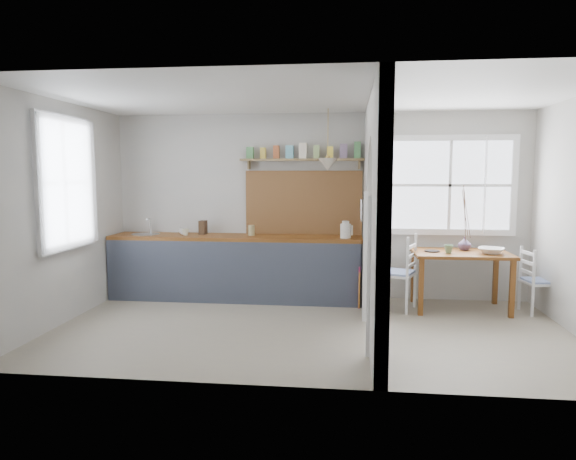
# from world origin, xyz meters

# --- Properties ---
(floor) EXTENTS (5.80, 3.20, 0.01)m
(floor) POSITION_xyz_m (0.00, 0.00, 0.00)
(floor) COLOR gray
(floor) RESTS_ON ground
(ceiling) EXTENTS (5.80, 3.20, 0.01)m
(ceiling) POSITION_xyz_m (0.00, 0.00, 2.60)
(ceiling) COLOR beige
(ceiling) RESTS_ON walls
(walls) EXTENTS (5.81, 3.21, 2.60)m
(walls) POSITION_xyz_m (0.00, 0.00, 1.30)
(walls) COLOR beige
(walls) RESTS_ON floor
(partition) EXTENTS (0.12, 3.20, 2.60)m
(partition) POSITION_xyz_m (0.70, 0.06, 1.45)
(partition) COLOR beige
(partition) RESTS_ON floor
(kitchen_window) EXTENTS (0.10, 1.16, 1.50)m
(kitchen_window) POSITION_xyz_m (-2.87, 0.00, 1.65)
(kitchen_window) COLOR white
(kitchen_window) RESTS_ON walls
(nook_window) EXTENTS (1.76, 0.10, 1.30)m
(nook_window) POSITION_xyz_m (1.80, 1.56, 1.60)
(nook_window) COLOR white
(nook_window) RESTS_ON walls
(counter) EXTENTS (3.50, 0.60, 0.90)m
(counter) POSITION_xyz_m (-1.13, 1.33, 0.46)
(counter) COLOR brown
(counter) RESTS_ON floor
(sink) EXTENTS (0.40, 0.40, 0.02)m
(sink) POSITION_xyz_m (-2.43, 1.30, 0.89)
(sink) COLOR silver
(sink) RESTS_ON counter
(backsplash) EXTENTS (1.65, 0.03, 0.90)m
(backsplash) POSITION_xyz_m (-0.20, 1.58, 1.35)
(backsplash) COLOR brown
(backsplash) RESTS_ON walls
(shelf) EXTENTS (1.75, 0.20, 0.21)m
(shelf) POSITION_xyz_m (-0.20, 1.49, 2.01)
(shelf) COLOR olive
(shelf) RESTS_ON walls
(pendant_lamp) EXTENTS (0.26, 0.26, 0.16)m
(pendant_lamp) POSITION_xyz_m (0.15, 1.15, 1.88)
(pendant_lamp) COLOR beige
(pendant_lamp) RESTS_ON ceiling
(utensil_rail) EXTENTS (0.02, 0.50, 0.02)m
(utensil_rail) POSITION_xyz_m (0.61, 0.90, 1.45)
(utensil_rail) COLOR silver
(utensil_rail) RESTS_ON partition
(dining_table) EXTENTS (1.22, 0.82, 0.76)m
(dining_table) POSITION_xyz_m (1.88, 1.08, 0.38)
(dining_table) COLOR brown
(dining_table) RESTS_ON floor
(chair_left) EXTENTS (0.58, 0.58, 0.98)m
(chair_left) POSITION_xyz_m (1.05, 1.00, 0.49)
(chair_left) COLOR silver
(chair_left) RESTS_ON floor
(chair_right) EXTENTS (0.43, 0.43, 0.83)m
(chair_right) POSITION_xyz_m (2.84, 1.01, 0.42)
(chair_right) COLOR silver
(chair_right) RESTS_ON floor
(kettle) EXTENTS (0.20, 0.17, 0.23)m
(kettle) POSITION_xyz_m (0.39, 1.20, 1.01)
(kettle) COLOR white
(kettle) RESTS_ON counter
(mug_a) EXTENTS (0.11, 0.11, 0.09)m
(mug_a) POSITION_xyz_m (-1.83, 1.24, 0.95)
(mug_a) COLOR beige
(mug_a) RESTS_ON counter
(mug_b) EXTENTS (0.15, 0.15, 0.10)m
(mug_b) POSITION_xyz_m (-1.90, 1.36, 0.95)
(mug_b) COLOR silver
(mug_b) RESTS_ON counter
(knife_block) EXTENTS (0.10, 0.13, 0.20)m
(knife_block) POSITION_xyz_m (-1.62, 1.40, 1.00)
(knife_block) COLOR #3C2615
(knife_block) RESTS_ON counter
(jar) EXTENTS (0.09, 0.09, 0.15)m
(jar) POSITION_xyz_m (-0.91, 1.33, 0.97)
(jar) COLOR tan
(jar) RESTS_ON counter
(towel_magenta) EXTENTS (0.02, 0.03, 0.55)m
(towel_magenta) POSITION_xyz_m (0.58, 0.97, 0.28)
(towel_magenta) COLOR #B02A5D
(towel_magenta) RESTS_ON counter
(towel_orange) EXTENTS (0.02, 0.03, 0.47)m
(towel_orange) POSITION_xyz_m (0.58, 0.93, 0.25)
(towel_orange) COLOR #BA722B
(towel_orange) RESTS_ON counter
(bowl) EXTENTS (0.41, 0.41, 0.08)m
(bowl) POSITION_xyz_m (2.22, 0.97, 0.79)
(bowl) COLOR white
(bowl) RESTS_ON dining_table
(table_cup) EXTENTS (0.12, 0.12, 0.10)m
(table_cup) POSITION_xyz_m (1.69, 0.95, 0.81)
(table_cup) COLOR #638861
(table_cup) RESTS_ON dining_table
(plate) EXTENTS (0.20, 0.20, 0.02)m
(plate) POSITION_xyz_m (1.51, 1.06, 0.76)
(plate) COLOR black
(plate) RESTS_ON dining_table
(vase) EXTENTS (0.22, 0.22, 0.18)m
(vase) POSITION_xyz_m (1.96, 1.25, 0.84)
(vase) COLOR #503D5D
(vase) RESTS_ON dining_table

